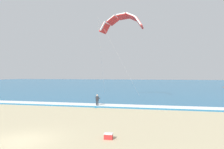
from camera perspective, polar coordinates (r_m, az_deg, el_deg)
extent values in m
plane|color=#C6B78E|center=(14.69, -25.00, -17.19)|extent=(200.00, 200.00, 0.00)
cube|color=teal|center=(84.99, 5.69, -2.70)|extent=(200.00, 120.00, 0.20)
cube|color=white|center=(27.12, -6.75, -8.64)|extent=(200.00, 1.96, 0.04)
ellipsoid|color=#239EC6|center=(26.09, -4.33, -9.43)|extent=(0.64, 1.45, 0.05)
cube|color=black|center=(26.32, -4.18, -9.24)|extent=(0.17, 0.08, 0.04)
cube|color=black|center=(25.85, -4.48, -9.42)|extent=(0.17, 0.08, 0.04)
cylinder|color=#232328|center=(26.07, -4.53, -8.56)|extent=(0.14, 0.14, 0.84)
cylinder|color=#232328|center=(25.99, -4.13, -8.58)|extent=(0.14, 0.14, 0.84)
cube|color=#232328|center=(25.93, -4.33, -7.00)|extent=(0.37, 0.25, 0.60)
sphere|color=beige|center=(25.88, -4.33, -6.03)|extent=(0.22, 0.22, 0.22)
cylinder|color=#232328|center=(26.14, -4.55, -6.83)|extent=(0.16, 0.51, 0.22)
cylinder|color=#232328|center=(26.00, -3.82, -6.87)|extent=(0.16, 0.51, 0.22)
cylinder|color=black|center=(26.27, -3.99, -6.79)|extent=(0.55, 0.12, 0.04)
cube|color=#3F3F42|center=(26.07, -4.22, -7.45)|extent=(0.13, 0.10, 0.10)
cube|color=red|center=(30.33, 7.96, 14.66)|extent=(1.25, 1.72, 1.76)
cube|color=white|center=(29.90, 7.48, 15.39)|extent=(1.01, 0.56, 1.45)
cube|color=red|center=(31.55, 5.91, 16.25)|extent=(1.82, 1.89, 1.36)
cube|color=white|center=(31.13, 5.41, 16.96)|extent=(1.46, 0.76, 0.94)
cube|color=red|center=(32.59, 3.13, 16.47)|extent=(2.09, 1.92, 0.64)
cube|color=white|center=(32.19, 2.59, 17.16)|extent=(1.60, 0.84, 0.22)
cube|color=red|center=(33.26, 0.25, 15.40)|extent=(2.14, 1.81, 1.36)
cube|color=white|center=(32.87, -0.31, 16.05)|extent=(1.48, 0.79, 0.94)
cube|color=red|center=(33.43, -2.14, 13.30)|extent=(1.86, 1.58, 1.76)
cube|color=white|center=(33.03, -2.73, 13.92)|extent=(1.08, 0.61, 1.45)
cylinder|color=#B2B2B7|center=(27.67, 2.22, 4.75)|extent=(5.30, 4.20, 10.77)
cylinder|color=#B2B2B7|center=(29.41, -3.07, 4.48)|extent=(0.60, 6.53, 10.77)
cube|color=red|center=(13.78, -1.04, -17.61)|extent=(0.56, 0.36, 0.34)
cube|color=white|center=(13.72, -1.04, -16.82)|extent=(0.58, 0.38, 0.06)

